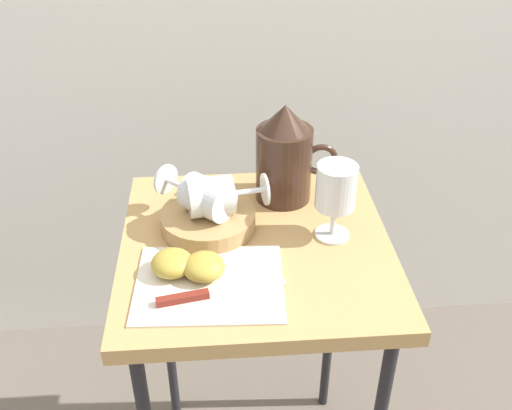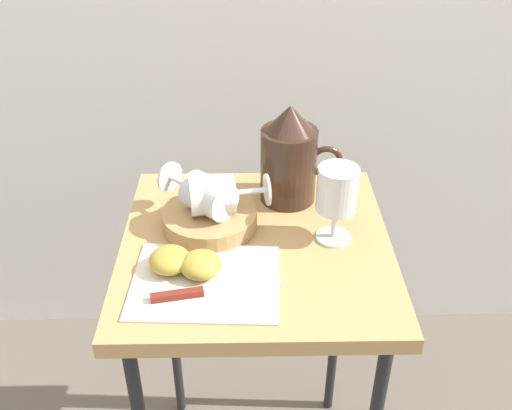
{
  "view_description": "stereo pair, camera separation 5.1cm",
  "coord_description": "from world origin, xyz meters",
  "px_view_note": "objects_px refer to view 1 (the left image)",
  "views": [
    {
      "loc": [
        -0.07,
        -0.86,
        1.38
      ],
      "look_at": [
        0.0,
        0.0,
        0.82
      ],
      "focal_mm": 41.25,
      "sensor_mm": 36.0,
      "label": 1
    },
    {
      "loc": [
        -0.01,
        -0.86,
        1.38
      ],
      "look_at": [
        0.0,
        0.0,
        0.82
      ],
      "focal_mm": 41.25,
      "sensor_mm": 36.0,
      "label": 2
    }
  ],
  "objects_px": {
    "apple_half_right": "(204,267)",
    "wine_glass_upright": "(336,191)",
    "wine_glass_tipped_far": "(205,196)",
    "basket_tray": "(208,220)",
    "knife": "(202,295)",
    "pitcher": "(284,162)",
    "apple_half_left": "(172,263)",
    "wine_glass_tipped_near": "(213,196)",
    "table": "(256,276)"
  },
  "relations": [
    {
      "from": "wine_glass_tipped_near",
      "to": "apple_half_right",
      "type": "bearing_deg",
      "value": -97.86
    },
    {
      "from": "pitcher",
      "to": "knife",
      "type": "relative_size",
      "value": 0.96
    },
    {
      "from": "knife",
      "to": "apple_half_right",
      "type": "bearing_deg",
      "value": 86.69
    },
    {
      "from": "apple_half_right",
      "to": "knife",
      "type": "xyz_separation_m",
      "value": [
        -0.0,
        -0.05,
        -0.01
      ]
    },
    {
      "from": "knife",
      "to": "wine_glass_tipped_far",
      "type": "bearing_deg",
      "value": 87.71
    },
    {
      "from": "basket_tray",
      "to": "wine_glass_upright",
      "type": "height_order",
      "value": "wine_glass_upright"
    },
    {
      "from": "basket_tray",
      "to": "knife",
      "type": "height_order",
      "value": "basket_tray"
    },
    {
      "from": "apple_half_right",
      "to": "pitcher",
      "type": "bearing_deg",
      "value": 56.06
    },
    {
      "from": "table",
      "to": "apple_half_right",
      "type": "distance_m",
      "value": 0.17
    },
    {
      "from": "apple_half_left",
      "to": "apple_half_right",
      "type": "relative_size",
      "value": 1.0
    },
    {
      "from": "wine_glass_tipped_far",
      "to": "apple_half_right",
      "type": "height_order",
      "value": "wine_glass_tipped_far"
    },
    {
      "from": "table",
      "to": "basket_tray",
      "type": "bearing_deg",
      "value": 150.06
    },
    {
      "from": "apple_half_right",
      "to": "wine_glass_upright",
      "type": "bearing_deg",
      "value": 23.22
    },
    {
      "from": "wine_glass_tipped_near",
      "to": "knife",
      "type": "relative_size",
      "value": 0.73
    },
    {
      "from": "wine_glass_upright",
      "to": "wine_glass_tipped_near",
      "type": "relative_size",
      "value": 0.95
    },
    {
      "from": "basket_tray",
      "to": "pitcher",
      "type": "xyz_separation_m",
      "value": [
        0.15,
        0.1,
        0.06
      ]
    },
    {
      "from": "apple_half_left",
      "to": "apple_half_right",
      "type": "bearing_deg",
      "value": -13.93
    },
    {
      "from": "wine_glass_tipped_near",
      "to": "knife",
      "type": "bearing_deg",
      "value": -96.62
    },
    {
      "from": "wine_glass_upright",
      "to": "knife",
      "type": "xyz_separation_m",
      "value": [
        -0.24,
        -0.15,
        -0.09
      ]
    },
    {
      "from": "wine_glass_tipped_far",
      "to": "apple_half_right",
      "type": "bearing_deg",
      "value": -91.91
    },
    {
      "from": "pitcher",
      "to": "apple_half_right",
      "type": "bearing_deg",
      "value": -123.94
    },
    {
      "from": "wine_glass_upright",
      "to": "apple_half_left",
      "type": "relative_size",
      "value": 2.08
    },
    {
      "from": "wine_glass_tipped_far",
      "to": "knife",
      "type": "distance_m",
      "value": 0.21
    },
    {
      "from": "table",
      "to": "apple_half_left",
      "type": "distance_m",
      "value": 0.2
    },
    {
      "from": "wine_glass_tipped_near",
      "to": "apple_half_left",
      "type": "xyz_separation_m",
      "value": [
        -0.07,
        -0.13,
        -0.05
      ]
    },
    {
      "from": "wine_glass_tipped_near",
      "to": "knife",
      "type": "height_order",
      "value": "wine_glass_tipped_near"
    },
    {
      "from": "basket_tray",
      "to": "knife",
      "type": "bearing_deg",
      "value": -93.3
    },
    {
      "from": "pitcher",
      "to": "table",
      "type": "bearing_deg",
      "value": -114.67
    },
    {
      "from": "basket_tray",
      "to": "knife",
      "type": "xyz_separation_m",
      "value": [
        -0.01,
        -0.2,
        -0.01
      ]
    },
    {
      "from": "pitcher",
      "to": "knife",
      "type": "bearing_deg",
      "value": -119.29
    },
    {
      "from": "pitcher",
      "to": "wine_glass_upright",
      "type": "xyz_separation_m",
      "value": [
        0.07,
        -0.14,
        0.02
      ]
    },
    {
      "from": "wine_glass_upright",
      "to": "wine_glass_tipped_near",
      "type": "height_order",
      "value": "wine_glass_upright"
    },
    {
      "from": "table",
      "to": "apple_half_right",
      "type": "height_order",
      "value": "apple_half_right"
    },
    {
      "from": "table",
      "to": "wine_glass_tipped_near",
      "type": "bearing_deg",
      "value": 147.2
    },
    {
      "from": "wine_glass_upright",
      "to": "wine_glass_tipped_far",
      "type": "distance_m",
      "value": 0.24
    },
    {
      "from": "basket_tray",
      "to": "apple_half_left",
      "type": "height_order",
      "value": "apple_half_left"
    },
    {
      "from": "wine_glass_upright",
      "to": "knife",
      "type": "height_order",
      "value": "wine_glass_upright"
    },
    {
      "from": "wine_glass_tipped_far",
      "to": "basket_tray",
      "type": "bearing_deg",
      "value": -4.12
    },
    {
      "from": "wine_glass_tipped_near",
      "to": "apple_half_right",
      "type": "height_order",
      "value": "wine_glass_tipped_near"
    },
    {
      "from": "basket_tray",
      "to": "apple_half_right",
      "type": "bearing_deg",
      "value": -93.29
    },
    {
      "from": "table",
      "to": "knife",
      "type": "relative_size",
      "value": 3.48
    },
    {
      "from": "wine_glass_upright",
      "to": "knife",
      "type": "bearing_deg",
      "value": -147.1
    },
    {
      "from": "pitcher",
      "to": "wine_glass_tipped_far",
      "type": "relative_size",
      "value": 1.3
    },
    {
      "from": "basket_tray",
      "to": "apple_half_right",
      "type": "xyz_separation_m",
      "value": [
        -0.01,
        -0.14,
        0.01
      ]
    },
    {
      "from": "wine_glass_upright",
      "to": "wine_glass_tipped_far",
      "type": "height_order",
      "value": "wine_glass_upright"
    },
    {
      "from": "basket_tray",
      "to": "pitcher",
      "type": "distance_m",
      "value": 0.19
    },
    {
      "from": "wine_glass_upright",
      "to": "apple_half_right",
      "type": "bearing_deg",
      "value": -156.78
    },
    {
      "from": "wine_glass_tipped_near",
      "to": "wine_glass_tipped_far",
      "type": "xyz_separation_m",
      "value": [
        -0.01,
        0.0,
        -0.0
      ]
    },
    {
      "from": "pitcher",
      "to": "apple_half_right",
      "type": "xyz_separation_m",
      "value": [
        -0.16,
        -0.24,
        -0.06
      ]
    },
    {
      "from": "wine_glass_tipped_far",
      "to": "apple_half_left",
      "type": "bearing_deg",
      "value": -113.99
    }
  ]
}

